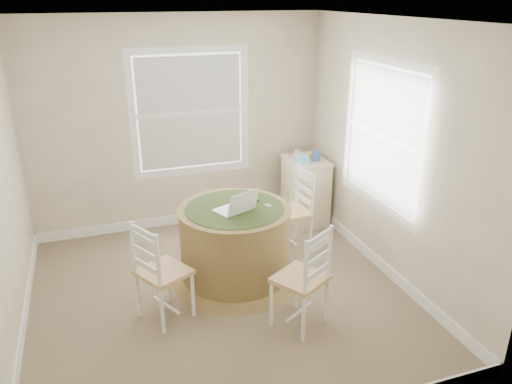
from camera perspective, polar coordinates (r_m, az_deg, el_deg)
name	(u,v)px	position (r m, az deg, el deg)	size (l,w,h in m)	color
room	(229,165)	(4.68, -3.13, 3.09)	(3.64, 3.64, 2.64)	#826E52
round_table	(235,241)	(5.11, -2.42, -5.67)	(1.31, 1.31, 0.82)	olive
chair_left	(163,271)	(4.60, -10.53, -8.92)	(0.42, 0.40, 0.95)	white
chair_near	(300,278)	(4.45, 5.08, -9.77)	(0.42, 0.40, 0.95)	white
chair_right	(290,212)	(5.71, 3.93, -2.26)	(0.42, 0.40, 0.95)	white
laptop	(236,208)	(4.88, -2.31, -1.80)	(0.45, 0.43, 0.25)	white
mouse	(251,206)	(4.98, -0.54, -1.57)	(0.06, 0.10, 0.04)	white
phone	(268,206)	(5.00, 1.42, -1.61)	(0.04, 0.09, 0.02)	#B7BABF
keys	(255,201)	(5.10, -0.08, -1.06)	(0.06, 0.05, 0.03)	black
corner_chest	(305,190)	(6.47, 5.63, 0.18)	(0.49, 0.64, 0.85)	beige
tissue_box	(302,159)	(6.17, 5.33, 3.78)	(0.12, 0.12, 0.10)	#63BFE2
box_yellow	(311,155)	(6.41, 6.26, 4.24)	(0.15, 0.10, 0.06)	gold
box_blue	(317,156)	(6.26, 7.00, 4.09)	(0.08, 0.08, 0.12)	#365CA2
cup_cream	(296,153)	(6.41, 4.63, 4.47)	(0.07, 0.07, 0.09)	beige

